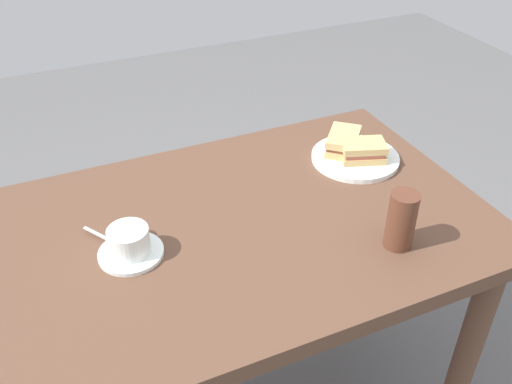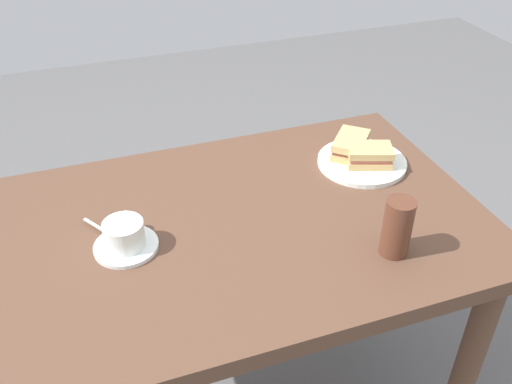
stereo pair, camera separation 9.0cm
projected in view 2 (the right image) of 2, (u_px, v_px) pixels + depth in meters
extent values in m
cube|color=brown|center=(225.00, 231.00, 1.34)|extent=(1.25, 0.77, 0.04)
cylinder|color=brown|center=(466.00, 369.00, 1.46)|extent=(0.07, 0.07, 0.70)
cylinder|color=brown|center=(19.00, 306.00, 1.64)|extent=(0.07, 0.07, 0.70)
cylinder|color=brown|center=(355.00, 227.00, 1.94)|extent=(0.07, 0.07, 0.70)
cylinder|color=white|center=(362.00, 162.00, 1.53)|extent=(0.24, 0.24, 0.01)
cube|color=tan|center=(369.00, 160.00, 1.51)|extent=(0.14, 0.11, 0.02)
cube|color=#AC5A45|center=(369.00, 155.00, 1.50)|extent=(0.13, 0.11, 0.01)
cube|color=tan|center=(370.00, 150.00, 1.49)|extent=(0.14, 0.11, 0.02)
cube|color=tan|center=(350.00, 150.00, 1.55)|extent=(0.15, 0.15, 0.02)
cube|color=brown|center=(351.00, 145.00, 1.54)|extent=(0.13, 0.14, 0.01)
cube|color=tan|center=(351.00, 141.00, 1.53)|extent=(0.15, 0.15, 0.02)
cylinder|color=white|center=(126.00, 246.00, 1.25)|extent=(0.14, 0.14, 0.01)
cylinder|color=white|center=(124.00, 234.00, 1.23)|extent=(0.09, 0.09, 0.06)
cylinder|color=#A57E4D|center=(122.00, 225.00, 1.21)|extent=(0.08, 0.08, 0.01)
torus|color=white|center=(126.00, 220.00, 1.27)|extent=(0.02, 0.04, 0.04)
cube|color=silver|center=(95.00, 225.00, 1.30)|extent=(0.05, 0.07, 0.00)
ellipsoid|color=silver|center=(108.00, 233.00, 1.28)|extent=(0.03, 0.03, 0.01)
cylinder|color=brown|center=(397.00, 227.00, 1.20)|extent=(0.06, 0.06, 0.14)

